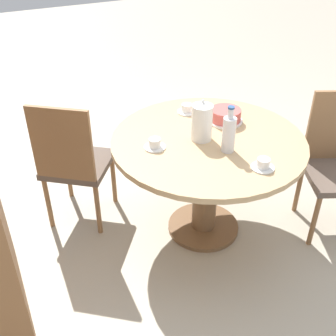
% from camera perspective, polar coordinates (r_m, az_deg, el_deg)
% --- Properties ---
extents(ground_plane, '(14.00, 14.00, 0.00)m').
position_cam_1_polar(ground_plane, '(3.05, 4.76, -8.06)').
color(ground_plane, '#B2A893').
extents(dining_table, '(1.21, 1.21, 0.73)m').
position_cam_1_polar(dining_table, '(2.70, 5.32, 0.91)').
color(dining_table, brown).
rests_on(dining_table, ground_plane).
extents(chair_b, '(0.59, 0.59, 0.95)m').
position_cam_1_polar(chair_b, '(2.88, -12.68, 0.87)').
color(chair_b, olive).
rests_on(chair_b, ground_plane).
extents(coffee_pot, '(0.13, 0.13, 0.26)m').
position_cam_1_polar(coffee_pot, '(2.55, 4.62, 6.32)').
color(coffee_pot, white).
rests_on(coffee_pot, dining_table).
extents(water_bottle, '(0.08, 0.08, 0.29)m').
position_cam_1_polar(water_bottle, '(2.45, 8.25, 4.67)').
color(water_bottle, silver).
rests_on(water_bottle, dining_table).
extents(cake_main, '(0.23, 0.23, 0.09)m').
position_cam_1_polar(cake_main, '(2.81, 7.79, 7.03)').
color(cake_main, white).
rests_on(cake_main, dining_table).
extents(cup_a, '(0.13, 0.13, 0.06)m').
position_cam_1_polar(cup_a, '(2.37, 12.76, 0.46)').
color(cup_a, silver).
rests_on(cup_a, dining_table).
extents(cup_b, '(0.13, 0.13, 0.06)m').
position_cam_1_polar(cup_b, '(2.50, -1.80, 3.23)').
color(cup_b, silver).
rests_on(cup_b, dining_table).
extents(cup_c, '(0.13, 0.13, 0.06)m').
position_cam_1_polar(cup_c, '(2.92, 2.57, 7.96)').
color(cup_c, silver).
rests_on(cup_c, dining_table).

